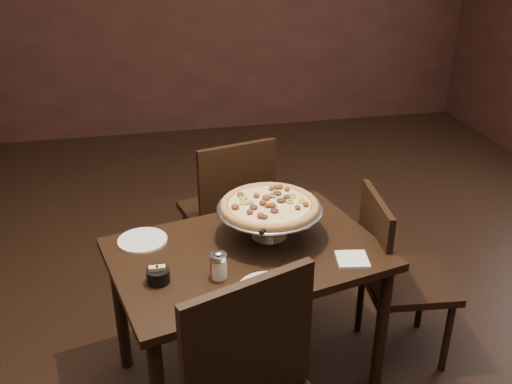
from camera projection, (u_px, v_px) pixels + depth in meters
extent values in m
cube|color=black|center=(238.00, 380.00, 2.70)|extent=(6.00, 7.00, 0.02)
cube|color=black|center=(247.00, 254.00, 2.42)|extent=(1.26, 0.98, 0.04)
cylinder|color=black|center=(381.00, 331.00, 2.50)|extent=(0.06, 0.06, 0.66)
cylinder|color=black|center=(120.00, 310.00, 2.63)|extent=(0.06, 0.06, 0.66)
cylinder|color=black|center=(309.00, 259.00, 3.02)|extent=(0.06, 0.06, 0.66)
cylinder|color=silver|center=(269.00, 236.00, 2.50)|extent=(0.16, 0.16, 0.01)
cylinder|color=silver|center=(269.00, 223.00, 2.48)|extent=(0.03, 0.03, 0.12)
cylinder|color=silver|center=(269.00, 210.00, 2.45)|extent=(0.11, 0.11, 0.01)
cylinder|color=#939397|center=(269.00, 208.00, 2.44)|extent=(0.45, 0.45, 0.01)
torus|color=#939397|center=(269.00, 208.00, 2.44)|extent=(0.46, 0.46, 0.01)
cylinder|color=#945B2C|center=(269.00, 206.00, 2.44)|extent=(0.41, 0.41, 0.01)
torus|color=#945B2C|center=(269.00, 205.00, 2.44)|extent=(0.43, 0.43, 0.04)
cylinder|color=#D8BA76|center=(269.00, 204.00, 2.44)|extent=(0.35, 0.35, 0.01)
cylinder|color=beige|center=(219.00, 268.00, 2.21)|extent=(0.06, 0.06, 0.08)
cylinder|color=silver|center=(219.00, 257.00, 2.19)|extent=(0.07, 0.07, 0.02)
ellipsoid|color=silver|center=(219.00, 253.00, 2.18)|extent=(0.04, 0.04, 0.01)
cylinder|color=maroon|center=(216.00, 270.00, 2.22)|extent=(0.05, 0.05, 0.07)
cylinder|color=silver|center=(216.00, 261.00, 2.20)|extent=(0.05, 0.05, 0.02)
ellipsoid|color=silver|center=(216.00, 258.00, 2.19)|extent=(0.03, 0.03, 0.01)
cylinder|color=black|center=(158.00, 276.00, 2.19)|extent=(0.09, 0.09, 0.06)
cube|color=tan|center=(154.00, 273.00, 2.18)|extent=(0.04, 0.03, 0.06)
cube|color=tan|center=(161.00, 273.00, 2.19)|extent=(0.04, 0.03, 0.06)
cube|color=white|center=(352.00, 260.00, 2.33)|extent=(0.15, 0.15, 0.01)
cylinder|color=silver|center=(142.00, 240.00, 2.47)|extent=(0.21, 0.21, 0.01)
cylinder|color=silver|center=(267.00, 289.00, 2.15)|extent=(0.23, 0.23, 0.01)
cone|color=silver|center=(269.00, 228.00, 2.28)|extent=(0.16, 0.16, 0.00)
cylinder|color=black|center=(269.00, 227.00, 2.28)|extent=(0.10, 0.10, 0.02)
cube|color=black|center=(224.00, 212.00, 3.26)|extent=(0.52, 0.52, 0.04)
cube|color=black|center=(237.00, 185.00, 2.99)|extent=(0.43, 0.13, 0.45)
cylinder|color=black|center=(240.00, 227.00, 3.57)|extent=(0.04, 0.04, 0.42)
cylinder|color=black|center=(187.00, 240.00, 3.43)|extent=(0.04, 0.04, 0.42)
cylinder|color=black|center=(265.00, 254.00, 3.29)|extent=(0.04, 0.04, 0.42)
cylinder|color=black|center=(208.00, 269.00, 3.15)|extent=(0.04, 0.04, 0.42)
cube|color=black|center=(249.00, 346.00, 1.79)|extent=(0.45, 0.19, 0.49)
cube|color=black|center=(407.00, 281.00, 2.70)|extent=(0.44, 0.44, 0.04)
cube|color=black|center=(374.00, 240.00, 2.58)|extent=(0.07, 0.40, 0.42)
cylinder|color=black|center=(447.00, 337.00, 2.67)|extent=(0.03, 0.03, 0.39)
cylinder|color=black|center=(422.00, 295.00, 2.96)|extent=(0.03, 0.03, 0.39)
cylinder|color=black|center=(379.00, 342.00, 2.63)|extent=(0.03, 0.03, 0.39)
cylinder|color=black|center=(360.00, 300.00, 2.92)|extent=(0.03, 0.03, 0.39)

